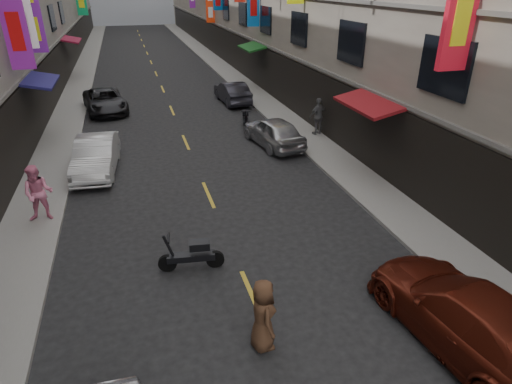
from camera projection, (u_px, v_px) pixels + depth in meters
sidewalk_left at (82, 77)px, 35.01m from camera, size 2.00×90.00×0.12m
sidewalk_right at (225, 69)px, 38.05m from camera, size 2.00×90.00×0.12m
street_awnings at (150, 74)px, 21.15m from camera, size 13.99×35.20×0.41m
lane_markings at (159, 81)px, 33.97m from camera, size 0.12×80.20×0.01m
scooter_crossing at (192, 255)px, 11.65m from camera, size 1.80×0.57×1.14m
scooter_far_right at (246, 119)px, 23.02m from camera, size 0.67×1.78×1.14m
car_left_mid at (96, 156)px, 17.53m from camera, size 1.88×4.45×1.43m
car_left_far at (105, 101)px, 25.71m from camera, size 2.91×5.05×1.33m
car_right_near at (469, 318)px, 9.07m from camera, size 2.53×5.29×1.49m
car_right_mid at (273, 132)px, 20.36m from camera, size 2.27×4.33×1.41m
car_right_far at (232, 92)px, 27.58m from camera, size 1.68×4.20×1.36m
pedestrian_lfar at (39, 193)px, 13.64m from camera, size 0.98×0.72×1.89m
pedestrian_rfar at (318, 116)px, 21.44m from camera, size 1.19×0.83×1.85m
pedestrian_crossing at (263, 315)px, 8.98m from camera, size 0.57×0.83×1.71m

